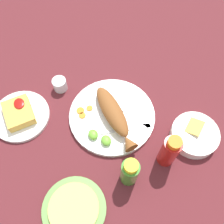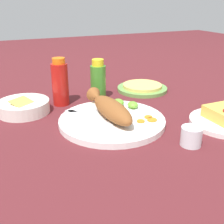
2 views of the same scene
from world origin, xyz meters
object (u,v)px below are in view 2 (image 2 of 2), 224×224
object	(u,v)px
fork_far	(93,110)
hot_sauce_bottle_red	(60,83)
fork_near	(85,116)
hot_sauce_bottle_green	(98,81)
fried_fish	(110,108)
salt_cup	(191,137)
tortilla_plate	(142,89)
guacamole_bowl	(24,106)
main_plate	(112,121)

from	to	relation	value
fork_far	hot_sauce_bottle_red	distance (m)	0.17
fork_near	hot_sauce_bottle_green	size ratio (longest dim) A/B	1.12
fried_fish	salt_cup	size ratio (longest dim) A/B	4.96
fork_near	fork_far	bearing A→B (deg)	-77.64
fork_far	tortilla_plate	distance (m)	0.33
fork_far	salt_cup	size ratio (longest dim) A/B	3.34
fried_fish	guacamole_bowl	size ratio (longest dim) A/B	1.61
hot_sauce_bottle_green	guacamole_bowl	size ratio (longest dim) A/B	0.89
guacamole_bowl	main_plate	bearing A→B (deg)	49.37
fork_far	hot_sauce_bottle_green	distance (m)	0.18
fried_fish	fork_far	bearing A→B (deg)	-154.88
fork_near	main_plate	bearing A→B (deg)	-152.63
hot_sauce_bottle_red	tortilla_plate	size ratio (longest dim) A/B	0.82
salt_cup	fork_near	bearing A→B (deg)	-141.09
fork_far	hot_sauce_bottle_red	xyz separation A→B (m)	(-0.15, -0.07, 0.06)
hot_sauce_bottle_green	fork_far	bearing A→B (deg)	-27.03
fork_far	hot_sauce_bottle_red	size ratio (longest dim) A/B	1.09
hot_sauce_bottle_red	fried_fish	bearing A→B (deg)	24.94
fried_fish	fork_far	xyz separation A→B (m)	(-0.06, -0.03, -0.03)
main_plate	salt_cup	xyz separation A→B (m)	(0.20, 0.13, 0.01)
tortilla_plate	guacamole_bowl	bearing A→B (deg)	-83.98
tortilla_plate	hot_sauce_bottle_green	bearing A→B (deg)	-84.78
hot_sauce_bottle_green	hot_sauce_bottle_red	bearing A→B (deg)	-88.25
main_plate	fork_near	bearing A→B (deg)	-123.11
main_plate	tortilla_plate	xyz separation A→B (m)	(-0.25, 0.25, -0.00)
fried_fish	hot_sauce_bottle_green	size ratio (longest dim) A/B	1.82
fork_near	guacamole_bowl	distance (m)	0.22
fork_near	guacamole_bowl	bearing A→B (deg)	17.07
fried_fish	salt_cup	distance (m)	0.26
hot_sauce_bottle_green	tortilla_plate	bearing A→B (deg)	95.22
fork_near	hot_sauce_bottle_green	bearing A→B (deg)	-61.36
fried_fish	hot_sauce_bottle_green	distance (m)	0.22
fork_near	guacamole_bowl	xyz separation A→B (m)	(-0.15, -0.16, 0.00)
main_plate	hot_sauce_bottle_red	size ratio (longest dim) A/B	1.92
hot_sauce_bottle_green	salt_cup	size ratio (longest dim) A/B	2.73
fried_fish	guacamole_bowl	distance (m)	0.29
fork_near	fork_far	size ratio (longest dim) A/B	0.92
main_plate	salt_cup	world-z (taller)	salt_cup
fork_far	hot_sauce_bottle_green	size ratio (longest dim) A/B	1.22
fried_fish	hot_sauce_bottle_green	bearing A→B (deg)	166.38
fork_far	guacamole_bowl	size ratio (longest dim) A/B	1.08
hot_sauce_bottle_green	salt_cup	bearing A→B (deg)	11.21
fork_far	guacamole_bowl	distance (m)	0.23
fork_far	tortilla_plate	world-z (taller)	fork_far
hot_sauce_bottle_red	hot_sauce_bottle_green	distance (m)	0.14
guacamole_bowl	hot_sauce_bottle_green	bearing A→B (deg)	96.60
main_plate	guacamole_bowl	world-z (taller)	guacamole_bowl
main_plate	hot_sauce_bottle_red	world-z (taller)	hot_sauce_bottle_red
fried_fish	hot_sauce_bottle_red	world-z (taller)	hot_sauce_bottle_red
fork_far	salt_cup	distance (m)	0.33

